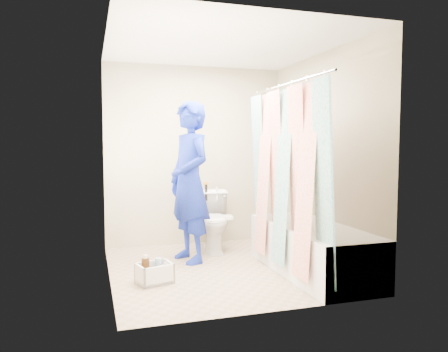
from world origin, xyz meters
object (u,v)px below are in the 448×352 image
object	(u,v)px
bathtub	(312,248)
toilet	(213,221)
cleaning_caddy	(156,274)
plumber	(190,182)

from	to	relation	value
bathtub	toilet	xyz separation A→B (m)	(-0.72, 1.26, 0.11)
toilet	cleaning_caddy	size ratio (longest dim) A/B	1.99
bathtub	plumber	xyz separation A→B (m)	(-1.13, 0.84, 0.65)
toilet	cleaning_caddy	bearing A→B (deg)	-117.18
toilet	cleaning_caddy	world-z (taller)	toilet
plumber	bathtub	bearing A→B (deg)	37.22
cleaning_caddy	toilet	bearing A→B (deg)	36.15
bathtub	cleaning_caddy	bearing A→B (deg)	174.86
toilet	plumber	world-z (taller)	plumber
toilet	plumber	bearing A→B (deg)	-121.86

